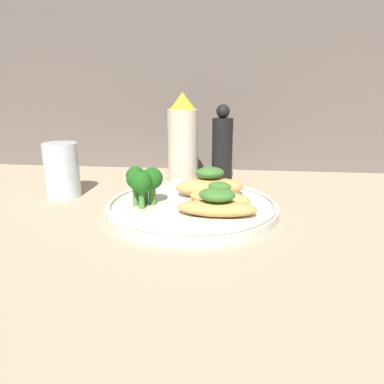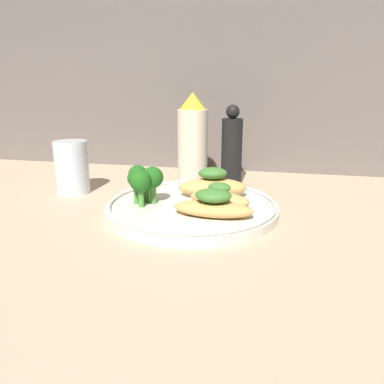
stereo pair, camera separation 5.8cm
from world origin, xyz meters
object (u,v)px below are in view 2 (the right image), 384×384
at_px(plate, 192,207).
at_px(pepper_grinder, 232,149).
at_px(broccoli_bunch, 143,180).
at_px(drinking_glass, 72,167).
at_px(sauce_bottle, 193,141).

height_order(plate, pepper_grinder, pepper_grinder).
bearing_deg(broccoli_bunch, drinking_glass, 155.43).
xyz_separation_m(plate, sauce_bottle, (-0.04, 0.18, 0.08)).
xyz_separation_m(plate, broccoli_bunch, (-0.07, -0.01, 0.04)).
distance_m(broccoli_bunch, drinking_glass, 0.18).
xyz_separation_m(sauce_bottle, pepper_grinder, (0.08, 0.00, -0.01)).
bearing_deg(drinking_glass, sauce_bottle, 30.38).
xyz_separation_m(plate, pepper_grinder, (0.04, 0.18, 0.06)).
xyz_separation_m(broccoli_bunch, drinking_glass, (-0.16, 0.07, -0.00)).
bearing_deg(drinking_glass, plate, -15.28).
height_order(plate, sauce_bottle, sauce_bottle).
distance_m(broccoli_bunch, pepper_grinder, 0.22).
bearing_deg(broccoli_bunch, plate, 7.34).
distance_m(sauce_bottle, drinking_glass, 0.23).
bearing_deg(pepper_grinder, drinking_glass, -157.14).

